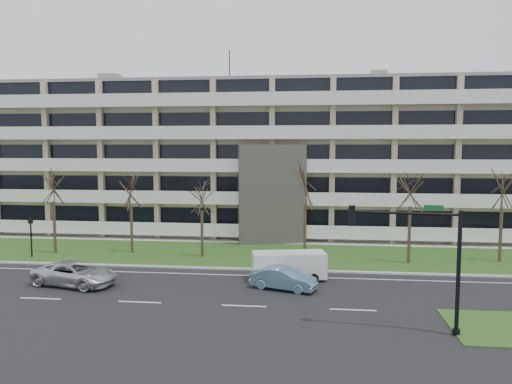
# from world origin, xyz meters

# --- Properties ---
(ground) EXTENTS (160.00, 160.00, 0.00)m
(ground) POSITION_xyz_m (0.00, 0.00, 0.00)
(ground) COLOR black
(ground) RESTS_ON ground
(grass_verge) EXTENTS (90.00, 10.00, 0.06)m
(grass_verge) POSITION_xyz_m (0.00, 13.00, 0.03)
(grass_verge) COLOR #2C4717
(grass_verge) RESTS_ON ground
(curb) EXTENTS (90.00, 0.35, 0.12)m
(curb) POSITION_xyz_m (0.00, 8.00, 0.06)
(curb) COLOR #B2B2AD
(curb) RESTS_ON ground
(sidewalk) EXTENTS (90.00, 2.00, 0.08)m
(sidewalk) POSITION_xyz_m (0.00, 18.50, 0.04)
(sidewalk) COLOR #B2B2AD
(sidewalk) RESTS_ON ground
(lane_edge_line) EXTENTS (90.00, 0.12, 0.01)m
(lane_edge_line) POSITION_xyz_m (0.00, 6.50, 0.01)
(lane_edge_line) COLOR white
(lane_edge_line) RESTS_ON ground
(apartment_building) EXTENTS (60.50, 15.10, 18.75)m
(apartment_building) POSITION_xyz_m (-0.01, 25.32, 7.61)
(apartment_building) COLOR #C4B098
(apartment_building) RESTS_ON ground
(silver_pickup) EXTENTS (5.88, 3.65, 1.52)m
(silver_pickup) POSITION_xyz_m (-11.30, 2.91, 0.76)
(silver_pickup) COLOR silver
(silver_pickup) RESTS_ON ground
(blue_sedan) EXTENTS (4.36, 2.62, 1.36)m
(blue_sedan) POSITION_xyz_m (2.01, 3.49, 0.68)
(blue_sedan) COLOR #6A9BB8
(blue_sedan) RESTS_ON ground
(white_van) EXTENTS (5.06, 2.69, 1.86)m
(white_van) POSITION_xyz_m (2.30, 5.71, 1.12)
(white_van) COLOR white
(white_van) RESTS_ON ground
(traffic_signal) EXTENTS (5.27, 0.99, 6.14)m
(traffic_signal) POSITION_xyz_m (8.82, -2.88, 3.97)
(traffic_signal) COLOR black
(traffic_signal) RESTS_ON ground
(pedestrian_signal) EXTENTS (0.33, 0.28, 3.23)m
(pedestrian_signal) POSITION_xyz_m (-18.49, 10.08, 2.06)
(pedestrian_signal) COLOR black
(pedestrian_signal) RESTS_ON ground
(tree_1) EXTENTS (3.89, 3.89, 7.78)m
(tree_1) POSITION_xyz_m (-17.32, 11.58, 6.05)
(tree_1) COLOR #382B21
(tree_1) RESTS_ON ground
(tree_2) EXTENTS (3.53, 3.53, 7.07)m
(tree_2) POSITION_xyz_m (-11.11, 12.53, 5.49)
(tree_2) COLOR #382B21
(tree_2) RESTS_ON ground
(tree_3) EXTENTS (3.34, 3.34, 6.67)m
(tree_3) POSITION_xyz_m (-4.99, 11.74, 5.18)
(tree_3) COLOR #382B21
(tree_3) RESTS_ON ground
(tree_4) EXTENTS (3.96, 3.96, 7.91)m
(tree_4) POSITION_xyz_m (3.19, 11.47, 6.15)
(tree_4) COLOR #382B21
(tree_4) RESTS_ON ground
(tree_5) EXTENTS (3.88, 3.88, 7.76)m
(tree_5) POSITION_xyz_m (11.02, 11.34, 6.03)
(tree_5) COLOR #382B21
(tree_5) RESTS_ON ground
(tree_6) EXTENTS (3.83, 3.83, 7.66)m
(tree_6) POSITION_xyz_m (18.03, 12.58, 5.96)
(tree_6) COLOR #382B21
(tree_6) RESTS_ON ground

